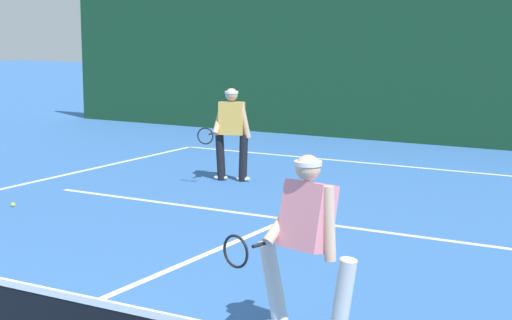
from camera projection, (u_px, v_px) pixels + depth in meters
court_line_baseline_far at (411, 167)px, 16.35m from camera, size 10.43×0.10×0.01m
court_line_service at (288, 219)px, 12.04m from camera, size 8.50×0.10×0.01m
court_line_centre at (154, 276)px, 9.36m from camera, size 0.10×6.40×0.01m
player_near at (306, 240)px, 7.32m from camera, size 1.10×0.89×1.68m
player_far at (231, 130)px, 14.81m from camera, size 0.70×0.89×1.65m
tennis_ball at (13, 205)px, 12.85m from camera, size 0.07×0.07×0.07m
back_fence_windscreen at (462, 67)px, 18.73m from camera, size 22.16×0.12×3.57m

